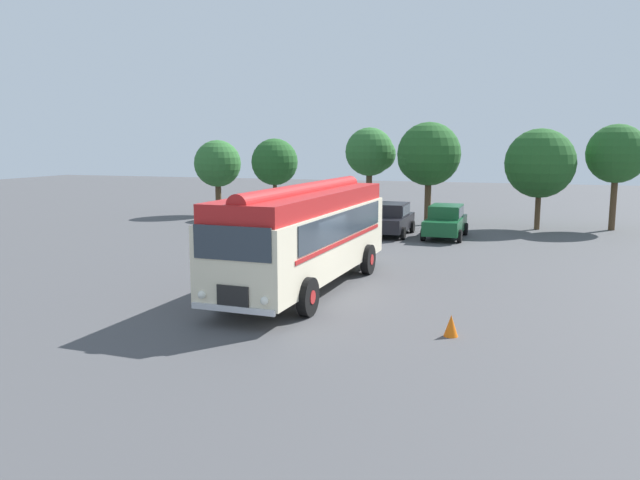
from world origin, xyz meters
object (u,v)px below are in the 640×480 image
at_px(vintage_bus, 306,232).
at_px(car_near_left, 291,215).
at_px(car_mid_right, 391,219).
at_px(traffic_cone, 451,326).
at_px(car_mid_left, 341,217).
at_px(car_far_right, 446,221).

height_order(vintage_bus, car_near_left, vintage_bus).
xyz_separation_m(car_mid_right, traffic_cone, (4.97, -16.55, -0.57)).
distance_m(car_near_left, car_mid_left, 2.85).
bearing_deg(vintage_bus, car_mid_left, 101.20).
xyz_separation_m(car_far_right, traffic_cone, (2.17, -16.50, -0.57)).
relative_size(car_far_right, traffic_cone, 7.69).
bearing_deg(car_near_left, car_mid_right, 1.51).
bearing_deg(traffic_cone, vintage_bus, 144.01).
bearing_deg(car_far_right, car_mid_right, 178.99).
distance_m(vintage_bus, car_near_left, 13.78).
relative_size(car_mid_right, traffic_cone, 7.65).
xyz_separation_m(car_mid_left, traffic_cone, (7.69, -16.48, -0.57)).
height_order(vintage_bus, car_mid_left, vintage_bus).
distance_m(car_mid_left, traffic_cone, 18.20).
relative_size(car_mid_left, car_mid_right, 1.02).
xyz_separation_m(vintage_bus, car_far_right, (3.00, 12.75, -1.05)).
height_order(car_near_left, traffic_cone, car_near_left).
height_order(car_mid_right, traffic_cone, car_mid_right).
bearing_deg(car_mid_right, car_mid_left, -178.52).
distance_m(vintage_bus, car_mid_right, 12.84).
bearing_deg(car_mid_right, car_far_right, -1.01).
bearing_deg(car_near_left, car_far_right, 0.67).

